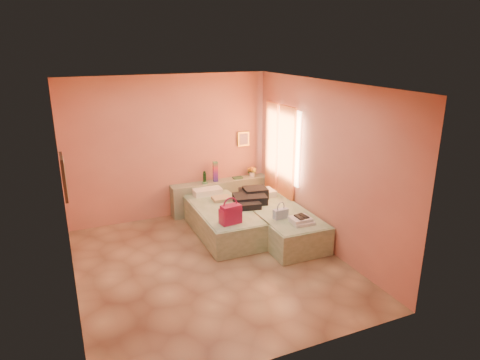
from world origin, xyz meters
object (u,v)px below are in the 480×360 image
at_px(magenta_handbag, 230,214).
at_px(headboard_ledge, 220,196).
at_px(green_book, 238,178).
at_px(blue_handbag, 281,214).
at_px(flower_vase, 252,171).
at_px(bed_left, 222,220).
at_px(water_bottle, 205,177).
at_px(towel_stack, 302,220).
at_px(bed_right, 280,223).

bearing_deg(magenta_handbag, headboard_ledge, 66.55).
height_order(green_book, blue_handbag, green_book).
bearing_deg(flower_vase, bed_left, -136.46).
bearing_deg(green_book, headboard_ledge, 178.60).
bearing_deg(headboard_ledge, green_book, -0.70).
bearing_deg(magenta_handbag, water_bottle, 77.09).
bearing_deg(green_book, magenta_handbag, -117.62).
bearing_deg(headboard_ledge, flower_vase, -0.97).
height_order(headboard_ledge, water_bottle, water_bottle).
bearing_deg(flower_vase, blue_handbag, -100.56).
distance_m(headboard_ledge, water_bottle, 0.55).
relative_size(water_bottle, magenta_handbag, 0.68).
bearing_deg(green_book, water_bottle, 179.48).
distance_m(flower_vase, towel_stack, 2.24).
xyz_separation_m(headboard_ledge, blue_handbag, (0.36, -1.91, 0.26)).
relative_size(bed_left, bed_right, 1.00).
relative_size(green_book, flower_vase, 0.76).
relative_size(headboard_ledge, towel_stack, 5.86).
height_order(headboard_ledge, flower_vase, flower_vase).
distance_m(bed_left, blue_handbag, 1.18).
height_order(green_book, towel_stack, green_book).
xyz_separation_m(bed_right, magenta_handbag, (-1.02, -0.15, 0.41)).
bearing_deg(blue_handbag, flower_vase, 74.85).
height_order(bed_right, green_book, green_book).
distance_m(flower_vase, blue_handbag, 1.94).
height_order(water_bottle, green_book, water_bottle).
height_order(water_bottle, magenta_handbag, water_bottle).
xyz_separation_m(headboard_ledge, flower_vase, (0.72, -0.01, 0.45)).
relative_size(flower_vase, magenta_handbag, 0.75).
relative_size(bed_left, flower_vase, 7.72).
bearing_deg(green_book, blue_handbag, -91.53).
distance_m(water_bottle, blue_handbag, 2.03).
bearing_deg(water_bottle, flower_vase, -0.28).
xyz_separation_m(bed_right, blue_handbag, (-0.16, -0.31, 0.33)).
height_order(flower_vase, blue_handbag, flower_vase).
xyz_separation_m(water_bottle, blue_handbag, (0.70, -1.90, -0.18)).
bearing_deg(water_bottle, bed_right, -61.63).
height_order(bed_right, blue_handbag, blue_handbag).
bearing_deg(bed_right, magenta_handbag, -170.62).
distance_m(green_book, blue_handbag, 1.90).
height_order(flower_vase, magenta_handbag, flower_vase).
relative_size(headboard_ledge, bed_left, 1.02).
xyz_separation_m(green_book, towel_stack, (0.19, -2.23, -0.12)).
bearing_deg(towel_stack, flower_vase, 86.60).
height_order(headboard_ledge, green_book, green_book).
bearing_deg(blue_handbag, water_bottle, 105.63).
bearing_deg(flower_vase, green_book, 178.70).
distance_m(green_book, magenta_handbag, 1.96).
xyz_separation_m(headboard_ledge, bed_left, (-0.38, -1.05, -0.08)).
xyz_separation_m(headboard_ledge, green_book, (0.39, -0.00, 0.34)).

